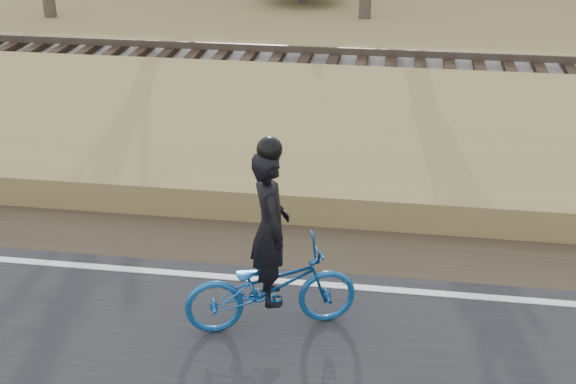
# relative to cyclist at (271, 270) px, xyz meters

# --- Properties ---
(ballast) EXTENTS (120.00, 3.00, 0.45)m
(ballast) POSITION_rel_cyclist_xyz_m (4.56, 8.72, -0.52)
(ballast) COLOR slate
(ballast) RESTS_ON ground
(railroad) EXTENTS (120.00, 2.40, 0.29)m
(railroad) POSITION_rel_cyclist_xyz_m (4.56, 8.72, -0.22)
(railroad) COLOR black
(railroad) RESTS_ON ballast
(cyclist) EXTENTS (1.95, 1.20, 2.18)m
(cyclist) POSITION_rel_cyclist_xyz_m (0.00, 0.00, 0.00)
(cyclist) COLOR #144B8E
(cyclist) RESTS_ON road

